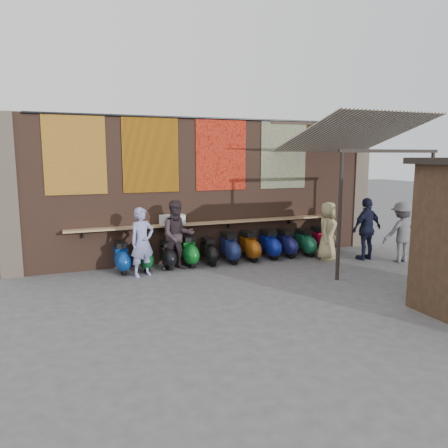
% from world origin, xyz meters
% --- Properties ---
extents(ground, '(70.00, 70.00, 0.00)m').
position_xyz_m(ground, '(0.00, 0.00, 0.00)').
color(ground, '#474749').
rests_on(ground, ground).
extents(brick_wall, '(10.00, 0.40, 4.00)m').
position_xyz_m(brick_wall, '(0.00, 2.70, 2.00)').
color(brick_wall, brown).
rests_on(brick_wall, ground).
extents(pier_left, '(0.50, 0.50, 4.00)m').
position_xyz_m(pier_left, '(-5.20, 2.70, 2.00)').
color(pier_left, '#4C4238').
rests_on(pier_left, ground).
extents(pier_right, '(0.50, 0.50, 4.00)m').
position_xyz_m(pier_right, '(5.20, 2.70, 2.00)').
color(pier_right, '#4C4238').
rests_on(pier_right, ground).
extents(eating_counter, '(8.00, 0.32, 0.05)m').
position_xyz_m(eating_counter, '(0.00, 2.33, 1.10)').
color(eating_counter, '#9E7A51').
rests_on(eating_counter, brick_wall).
extents(shelf_box, '(0.66, 0.32, 0.26)m').
position_xyz_m(shelf_box, '(-1.20, 2.30, 1.25)').
color(shelf_box, white).
rests_on(shelf_box, eating_counter).
extents(tapestry_redgold, '(1.50, 0.02, 2.00)m').
position_xyz_m(tapestry_redgold, '(-3.60, 2.48, 3.00)').
color(tapestry_redgold, maroon).
rests_on(tapestry_redgold, brick_wall).
extents(tapestry_sun, '(1.50, 0.02, 2.00)m').
position_xyz_m(tapestry_sun, '(-1.70, 2.48, 3.00)').
color(tapestry_sun, orange).
rests_on(tapestry_sun, brick_wall).
extents(tapestry_orange, '(1.50, 0.02, 2.00)m').
position_xyz_m(tapestry_orange, '(0.30, 2.48, 3.00)').
color(tapestry_orange, red).
rests_on(tapestry_orange, brick_wall).
extents(tapestry_multi, '(1.50, 0.02, 2.00)m').
position_xyz_m(tapestry_multi, '(2.30, 2.48, 3.00)').
color(tapestry_multi, navy).
rests_on(tapestry_multi, brick_wall).
extents(hang_rail, '(9.50, 0.06, 0.06)m').
position_xyz_m(hang_rail, '(0.00, 2.47, 3.98)').
color(hang_rail, black).
rests_on(hang_rail, brick_wall).
extents(scooter_stool_0, '(0.37, 0.83, 0.79)m').
position_xyz_m(scooter_stool_0, '(-2.63, 1.99, 0.39)').
color(scooter_stool_0, navy).
rests_on(scooter_stool_0, ground).
extents(scooter_stool_1, '(0.34, 0.76, 0.73)m').
position_xyz_m(scooter_stool_1, '(-2.04, 1.99, 0.36)').
color(scooter_stool_1, '#0E4822').
rests_on(scooter_stool_1, ground).
extents(scooter_stool_2, '(0.34, 0.75, 0.71)m').
position_xyz_m(scooter_stool_2, '(-1.42, 2.01, 0.36)').
color(scooter_stool_2, black).
rests_on(scooter_stool_2, ground).
extents(scooter_stool_3, '(0.39, 0.86, 0.82)m').
position_xyz_m(scooter_stool_3, '(-0.83, 2.02, 0.41)').
color(scooter_stool_3, '#0E631E').
rests_on(scooter_stool_3, ground).
extents(scooter_stool_4, '(0.34, 0.76, 0.72)m').
position_xyz_m(scooter_stool_4, '(-0.26, 1.98, 0.36)').
color(scooter_stool_4, black).
rests_on(scooter_stool_4, ground).
extents(scooter_stool_5, '(0.39, 0.87, 0.82)m').
position_xyz_m(scooter_stool_5, '(0.35, 1.98, 0.41)').
color(scooter_stool_5, navy).
rests_on(scooter_stool_5, ground).
extents(scooter_stool_6, '(0.39, 0.86, 0.82)m').
position_xyz_m(scooter_stool_6, '(0.98, 2.00, 0.41)').
color(scooter_stool_6, '#823F0B').
rests_on(scooter_stool_6, ground).
extents(scooter_stool_7, '(0.39, 0.86, 0.82)m').
position_xyz_m(scooter_stool_7, '(1.63, 2.01, 0.41)').
color(scooter_stool_7, navy).
rests_on(scooter_stool_7, ground).
extents(scooter_stool_8, '(0.38, 0.83, 0.79)m').
position_xyz_m(scooter_stool_8, '(2.19, 2.02, 0.40)').
color(scooter_stool_8, '#14184E').
rests_on(scooter_stool_8, ground).
extents(scooter_stool_9, '(0.37, 0.82, 0.78)m').
position_xyz_m(scooter_stool_9, '(2.81, 1.97, 0.39)').
color(scooter_stool_9, '#165A3B').
rests_on(scooter_stool_9, ground).
extents(scooter_stool_10, '(0.38, 0.85, 0.81)m').
position_xyz_m(scooter_stool_10, '(3.37, 1.97, 0.41)').
color(scooter_stool_10, maroon).
rests_on(scooter_stool_10, ground).
extents(diner_left, '(0.72, 0.57, 1.72)m').
position_xyz_m(diner_left, '(-2.18, 1.49, 0.86)').
color(diner_left, '#858BC1').
rests_on(diner_left, ground).
extents(diner_right, '(0.91, 0.72, 1.83)m').
position_xyz_m(diner_right, '(-1.21, 1.75, 0.91)').
color(diner_right, '#2F2529').
rests_on(diner_right, ground).
extents(shopper_navy, '(1.10, 0.58, 1.79)m').
position_xyz_m(shopper_navy, '(4.14, 0.85, 0.90)').
color(shopper_navy, black).
rests_on(shopper_navy, ground).
extents(shopper_grey, '(1.17, 0.76, 1.70)m').
position_xyz_m(shopper_grey, '(4.88, 0.28, 0.85)').
color(shopper_grey, '#5F5E63').
rests_on(shopper_grey, ground).
extents(shopper_tan, '(0.97, 0.93, 1.67)m').
position_xyz_m(shopper_tan, '(3.09, 1.25, 0.84)').
color(shopper_tan, '#9A8E62').
rests_on(shopper_tan, ground).
extents(awning_canvas, '(3.20, 3.28, 0.97)m').
position_xyz_m(awning_canvas, '(3.50, 0.90, 3.55)').
color(awning_canvas, beige).
rests_on(awning_canvas, brick_wall).
extents(awning_ledger, '(3.30, 0.08, 0.12)m').
position_xyz_m(awning_ledger, '(3.50, 2.49, 3.95)').
color(awning_ledger, '#33261C').
rests_on(awning_ledger, brick_wall).
extents(awning_header, '(3.00, 0.08, 0.08)m').
position_xyz_m(awning_header, '(3.50, -0.60, 3.08)').
color(awning_header, black).
rests_on(awning_header, awning_post_left).
extents(awning_post_left, '(0.09, 0.09, 3.10)m').
position_xyz_m(awning_post_left, '(2.10, -0.60, 1.55)').
color(awning_post_left, black).
rests_on(awning_post_left, ground).
extents(awning_post_right, '(0.09, 0.09, 3.10)m').
position_xyz_m(awning_post_right, '(4.90, -0.60, 1.55)').
color(awning_post_right, black).
rests_on(awning_post_right, ground).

